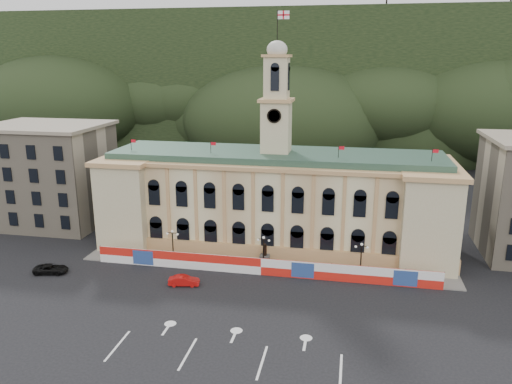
% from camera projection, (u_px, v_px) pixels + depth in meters
% --- Properties ---
extents(ground, '(260.00, 260.00, 0.00)m').
position_uv_depth(ground, '(237.00, 328.00, 57.67)').
color(ground, black).
rests_on(ground, ground).
extents(lane_markings, '(26.00, 10.00, 0.02)m').
position_uv_depth(lane_markings, '(227.00, 353.00, 52.93)').
color(lane_markings, white).
rests_on(lane_markings, ground).
extents(hill_ridge, '(230.00, 80.00, 64.00)m').
position_uv_depth(hill_ridge, '(319.00, 90.00, 168.08)').
color(hill_ridge, black).
rests_on(hill_ridge, ground).
extents(city_hall, '(56.20, 17.60, 37.10)m').
position_uv_depth(city_hall, '(275.00, 199.00, 81.77)').
color(city_hall, beige).
rests_on(city_hall, ground).
extents(side_building_left, '(21.00, 17.00, 18.60)m').
position_uv_depth(side_building_left, '(49.00, 174.00, 92.47)').
color(side_building_left, tan).
rests_on(side_building_left, ground).
extents(hoarding_fence, '(50.00, 0.44, 2.50)m').
position_uv_depth(hoarding_fence, '(262.00, 266.00, 71.60)').
color(hoarding_fence, red).
rests_on(hoarding_fence, ground).
extents(pavement, '(56.00, 5.50, 0.16)m').
position_uv_depth(pavement, '(264.00, 267.00, 74.45)').
color(pavement, slate).
rests_on(pavement, ground).
extents(statue, '(1.40, 1.40, 3.72)m').
position_uv_depth(statue, '(265.00, 259.00, 74.40)').
color(statue, '#595651').
rests_on(statue, ground).
extents(lamp_left, '(1.96, 0.44, 5.15)m').
position_uv_depth(lamp_left, '(173.00, 243.00, 75.55)').
color(lamp_left, black).
rests_on(lamp_left, ground).
extents(lamp_center, '(1.96, 0.44, 5.15)m').
position_uv_depth(lamp_center, '(264.00, 250.00, 72.96)').
color(lamp_center, black).
rests_on(lamp_center, ground).
extents(lamp_right, '(1.96, 0.44, 5.15)m').
position_uv_depth(lamp_right, '(361.00, 257.00, 70.37)').
color(lamp_right, black).
rests_on(lamp_right, ground).
extents(red_sedan, '(2.92, 4.72, 1.39)m').
position_uv_depth(red_sedan, '(184.00, 281.00, 68.36)').
color(red_sedan, '#BB0F0D').
rests_on(red_sedan, ground).
extents(black_suv, '(4.13, 5.70, 1.34)m').
position_uv_depth(black_suv, '(51.00, 269.00, 72.18)').
color(black_suv, black).
rests_on(black_suv, ground).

